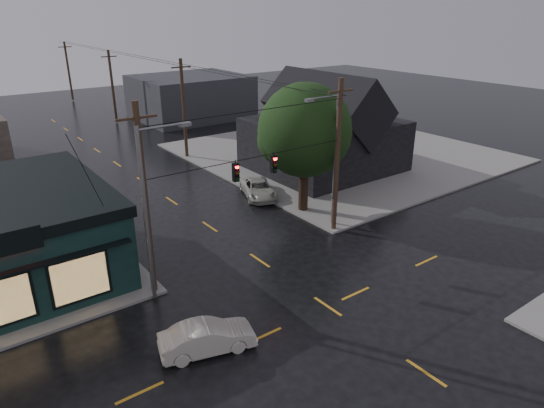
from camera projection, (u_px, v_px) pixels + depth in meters
ground_plane at (328, 306)px, 24.57m from camera, size 160.00×160.00×0.00m
sidewalk_ne at (339, 152)px, 50.46m from camera, size 28.00×28.00×0.15m
ne_building at (325, 122)px, 43.81m from camera, size 12.60×11.60×8.75m
corner_tree at (305, 131)px, 33.85m from camera, size 6.64×6.64×9.28m
utility_pole_nw at (155, 292)px, 25.83m from camera, size 2.00×0.32×10.15m
utility_pole_ne at (333, 230)px, 33.00m from camera, size 2.00×0.32×10.15m
utility_pole_far_a at (187, 157)px, 49.00m from camera, size 2.00×0.32×9.65m
utility_pole_far_b at (117, 122)px, 63.89m from camera, size 2.00×0.32×9.15m
utility_pole_far_c at (73, 101)px, 78.79m from camera, size 2.00×0.32×9.15m
span_signal_assembly at (255, 167)px, 27.32m from camera, size 13.00×0.48×1.23m
streetlight_nw at (155, 300)px, 25.14m from camera, size 5.40×0.30×9.15m
streetlight_ne at (332, 225)px, 33.79m from camera, size 5.40×0.30×9.15m
bg_building_east at (191, 97)px, 65.84m from camera, size 14.00×12.00×5.60m
sedan_cream at (207, 337)px, 21.17m from camera, size 4.44×2.55×1.38m
suv_silver at (258, 189)px, 38.57m from camera, size 3.80×5.28×1.33m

